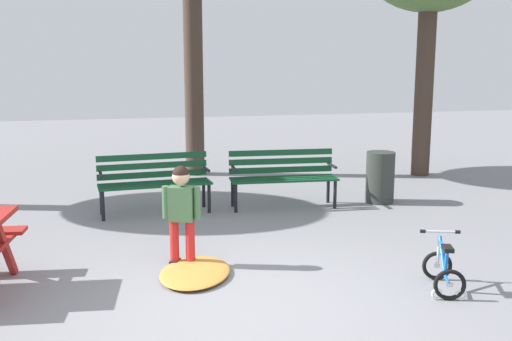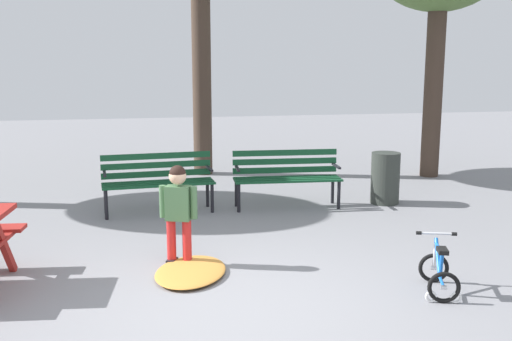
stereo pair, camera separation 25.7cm
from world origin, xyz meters
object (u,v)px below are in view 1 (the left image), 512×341
child_standing (182,207)px  trash_bin (380,177)px  kids_bicycle (444,270)px  park_bench_far_left (154,178)px  park_bench_left (283,173)px

child_standing → trash_bin: 4.00m
child_standing → kids_bicycle: child_standing is taller
park_bench_far_left → child_standing: child_standing is taller
child_standing → trash_bin: bearing=33.8°
park_bench_left → kids_bicycle: 3.65m
park_bench_far_left → trash_bin: park_bench_far_left is taller
park_bench_left → trash_bin: park_bench_left is taller
child_standing → kids_bicycle: (2.38, -1.27, -0.45)m
child_standing → kids_bicycle: size_ratio=1.76×
park_bench_left → child_standing: child_standing is taller
child_standing → trash_bin: child_standing is taller
park_bench_far_left → trash_bin: (3.46, -0.15, -0.11)m
park_bench_far_left → kids_bicycle: (2.52, -3.64, -0.31)m
kids_bicycle → park_bench_far_left: bearing=124.8°
park_bench_far_left → child_standing: 2.38m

